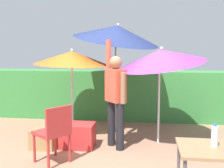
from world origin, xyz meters
TOP-DOWN VIEW (x-y plane):
  - ground_plane at (0.00, 0.00)m, footprint 24.00×24.00m
  - hedge_row at (0.00, 2.22)m, footprint 8.00×0.70m
  - umbrella_rainbow at (-0.02, 1.21)m, footprint 1.85×1.81m
  - umbrella_orange at (-0.86, 0.76)m, footprint 1.49×1.49m
  - umbrella_yellow at (0.85, 0.45)m, footprint 1.60×1.58m
  - person_vendor at (0.09, 0.12)m, footprint 0.42×0.48m
  - chair_plastic at (-0.74, -0.69)m, footprint 0.62×0.62m
  - cooler_box at (-0.58, 0.05)m, footprint 0.58×0.42m
  - crate_cardboard at (-1.15, -0.09)m, footprint 0.42×0.33m
  - folding_table at (1.35, -1.73)m, footprint 0.80×0.60m
  - bottle_water at (1.32, -1.69)m, footprint 0.07×0.07m

SIDE VIEW (x-z plane):
  - ground_plane at x=0.00m, z-range 0.00..0.00m
  - crate_cardboard at x=-1.15m, z-range 0.00..0.34m
  - cooler_box at x=-0.58m, z-range 0.00..0.42m
  - chair_plastic at x=-0.74m, z-range 0.07..0.96m
  - hedge_row at x=0.00m, z-range 0.00..1.19m
  - folding_table at x=1.35m, z-range 0.27..0.99m
  - bottle_water at x=1.32m, z-range 0.71..0.95m
  - person_vendor at x=0.09m, z-range -0.01..1.87m
  - umbrella_orange at x=-0.86m, z-range 0.68..2.41m
  - umbrella_yellow at x=0.85m, z-range 0.62..2.53m
  - umbrella_rainbow at x=-0.02m, z-range 0.81..3.28m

